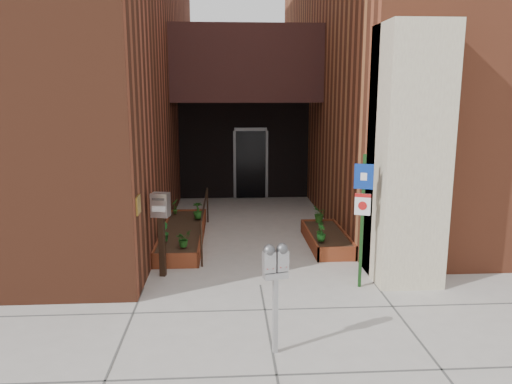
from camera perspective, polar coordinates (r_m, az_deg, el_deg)
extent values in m
plane|color=#9E9991|center=(8.78, 0.49, -10.59)|extent=(80.00, 80.00, 0.00)
cube|color=#602D1B|center=(15.87, -24.56, 16.63)|extent=(8.00, 14.60, 10.00)
cube|color=brown|center=(16.71, 20.59, 16.61)|extent=(8.00, 13.70, 10.00)
cube|color=#B9AB8E|center=(8.95, 16.98, 3.92)|extent=(1.10, 1.20, 4.40)
cube|color=black|center=(14.15, -1.21, 14.30)|extent=(4.20, 2.00, 2.00)
cube|color=black|center=(15.63, -1.38, 4.85)|extent=(4.00, 0.30, 3.00)
cube|color=black|center=(15.52, -0.61, 3.13)|extent=(0.90, 0.06, 2.10)
cube|color=#B79338|center=(8.24, -13.34, -1.44)|extent=(0.04, 0.30, 0.30)
cube|color=maroon|center=(9.62, -9.23, -7.79)|extent=(0.90, 0.04, 0.30)
cube|color=maroon|center=(13.02, -7.71, -2.63)|extent=(0.90, 0.04, 0.30)
cube|color=maroon|center=(11.35, -10.52, -4.83)|extent=(0.04, 3.60, 0.30)
cube|color=maroon|center=(11.28, -6.17, -4.81)|extent=(0.04, 3.60, 0.30)
cube|color=black|center=(11.31, -8.35, -4.92)|extent=(0.82, 3.52, 0.26)
cube|color=maroon|center=(10.00, 9.30, -7.04)|extent=(0.80, 0.04, 0.30)
cube|color=maroon|center=(12.02, 7.05, -3.81)|extent=(0.80, 0.04, 0.30)
cube|color=maroon|center=(10.93, 6.11, -5.33)|extent=(0.04, 2.20, 0.30)
cube|color=maroon|center=(11.08, 10.00, -5.21)|extent=(0.04, 2.20, 0.30)
cube|color=black|center=(11.01, 8.06, -5.38)|extent=(0.72, 2.12, 0.26)
cylinder|color=black|center=(9.56, -6.25, -5.93)|extent=(0.04, 0.04, 0.90)
cylinder|color=black|center=(12.75, -5.56, -1.50)|extent=(0.04, 0.04, 0.90)
cylinder|color=black|center=(11.05, -5.90, -1.24)|extent=(0.04, 3.30, 0.04)
cube|color=#A4A4A7|center=(6.51, 2.20, -13.95)|extent=(0.07, 0.07, 1.01)
cube|color=#A4A4A7|center=(6.29, 2.24, -9.46)|extent=(0.32, 0.19, 0.08)
cube|color=#A4A4A7|center=(6.20, 1.50, -7.99)|extent=(0.17, 0.13, 0.26)
sphere|color=#59595B|center=(6.16, 1.51, -6.66)|extent=(0.15, 0.15, 0.15)
cube|color=white|center=(6.15, 1.66, -7.96)|extent=(0.09, 0.03, 0.05)
cube|color=#B21414|center=(6.18, 1.66, -8.67)|extent=(0.09, 0.03, 0.03)
cube|color=#A4A4A7|center=(6.26, 3.00, -7.82)|extent=(0.17, 0.13, 0.26)
sphere|color=#59595B|center=(6.21, 3.02, -6.50)|extent=(0.15, 0.15, 0.15)
cube|color=white|center=(6.21, 3.17, -7.80)|extent=(0.09, 0.03, 0.05)
cube|color=#B21414|center=(6.23, 3.17, -8.50)|extent=(0.09, 0.03, 0.03)
cube|color=#143714|center=(8.54, 12.02, -3.39)|extent=(0.07, 0.07, 2.29)
cube|color=navy|center=(8.35, 12.22, 1.74)|extent=(0.30, 0.13, 0.42)
cube|color=white|center=(8.34, 12.22, 1.74)|extent=(0.10, 0.05, 0.12)
cube|color=white|center=(8.44, 12.09, -1.39)|extent=(0.25, 0.11, 0.36)
cube|color=#B21414|center=(8.40, 12.13, -0.40)|extent=(0.25, 0.11, 0.06)
cylinder|color=#B21414|center=(8.43, 12.08, -1.55)|extent=(0.14, 0.06, 0.15)
cube|color=black|center=(9.18, -10.68, -6.10)|extent=(0.12, 0.12, 1.12)
cube|color=#BABBBD|center=(8.98, -10.86, -1.44)|extent=(0.34, 0.28, 0.43)
cube|color=#59595B|center=(8.84, -11.13, -0.84)|extent=(0.22, 0.06, 0.04)
cube|color=white|center=(8.88, -11.09, -1.93)|extent=(0.24, 0.06, 0.10)
imported|color=#1C4F16|center=(9.90, -8.30, -5.28)|extent=(0.41, 0.41, 0.33)
imported|color=#195A1D|center=(10.33, -10.51, -4.49)|extent=(0.30, 0.30, 0.39)
imported|color=#1D5819|center=(11.99, -6.65, -2.08)|extent=(0.26, 0.26, 0.41)
imported|color=#2C621C|center=(12.56, -9.25, -1.65)|extent=(0.22, 0.22, 0.36)
imported|color=#1A5D1D|center=(10.24, 7.47, -4.64)|extent=(0.27, 0.27, 0.35)
imported|color=#1F5117|center=(10.59, 7.28, -4.08)|extent=(0.26, 0.26, 0.35)
imported|color=#27611B|center=(11.77, 7.27, -2.46)|extent=(0.35, 0.35, 0.37)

